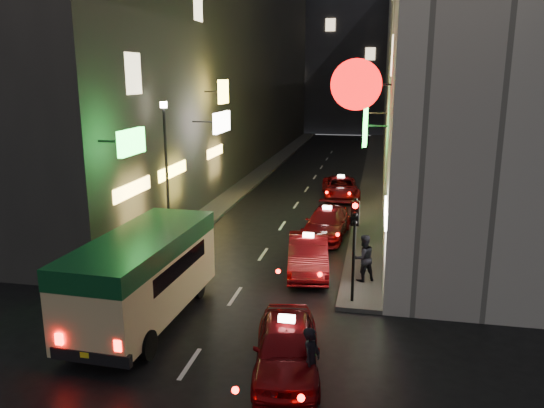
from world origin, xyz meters
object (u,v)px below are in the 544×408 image
Objects in this scene: taxi_near at (287,343)px; pedestrian_crossing at (311,356)px; lamp_post at (166,165)px; minibus at (143,268)px; traffic_light at (355,228)px.

pedestrian_crossing is at bearing -45.89° from taxi_near.
lamp_post is (-7.50, 9.60, 2.78)m from pedestrian_crossing.
lamp_post is at bearing 127.43° from taxi_near.
lamp_post reaches higher than pedestrian_crossing.
traffic_light reaches higher than minibus.
traffic_light is at bearing -28.91° from lamp_post.
taxi_near is at bearing -22.26° from minibus.
minibus is 6.70m from traffic_light.
pedestrian_crossing is at bearing -52.00° from lamp_post.
minibus reaches higher than taxi_near.
minibus is 1.23× the size of taxi_near.
traffic_light is (0.70, 5.07, 1.75)m from pedestrian_crossing.
taxi_near is (4.77, -1.95, -0.95)m from minibus.
minibus is at bearing -73.78° from lamp_post.
minibus is at bearing 157.74° from taxi_near.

